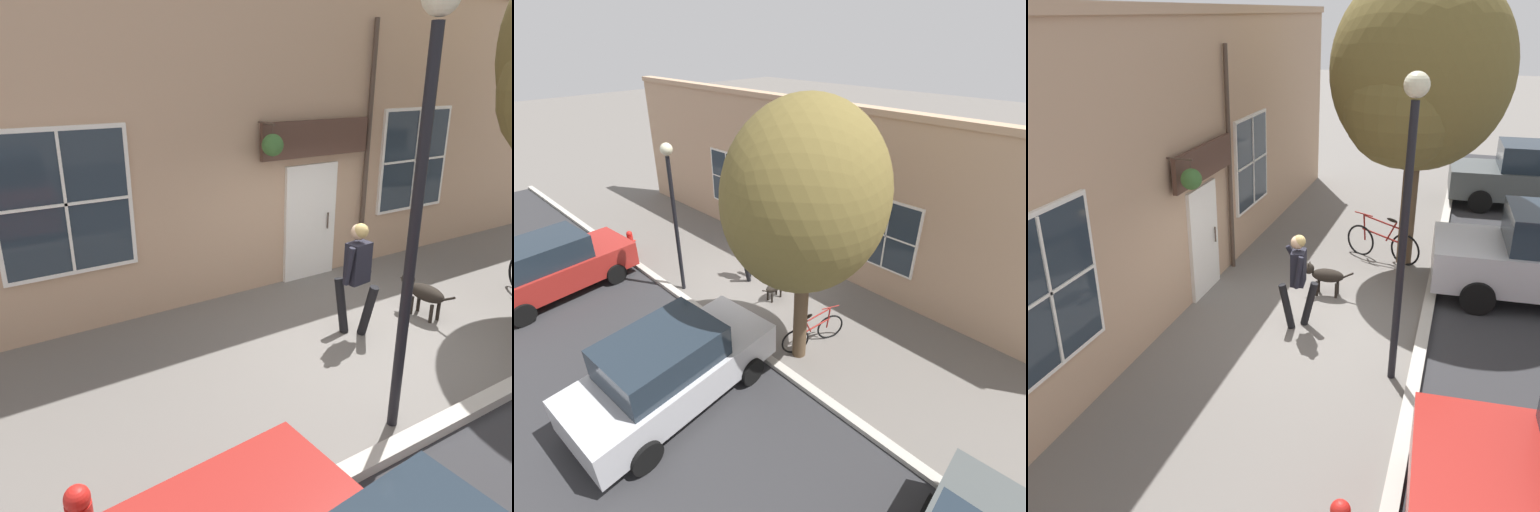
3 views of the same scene
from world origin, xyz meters
TOP-DOWN VIEW (x-y plane):
  - ground_plane at (0.00, 0.00)m, footprint 90.00×90.00m
  - curb_and_road at (5.85, 0.00)m, footprint 10.10×28.00m
  - storefront_facade at (-2.34, -0.00)m, footprint 0.95×18.00m
  - pedestrian_walking at (-0.10, -0.30)m, footprint 0.64×0.55m
  - dog_on_leash at (0.04, 1.00)m, footprint 1.02×0.31m
  - street_tree_by_curb at (1.26, 2.89)m, footprint 3.47×3.22m
  - leaning_bicycle at (0.82, 3.03)m, footprint 1.66×0.60m
  - parked_car_nearest_curb at (4.37, -3.77)m, footprint 4.41×2.16m
  - parked_car_mid_block at (4.15, 2.08)m, footprint 4.41×2.16m
  - street_lamp at (1.66, -1.30)m, footprint 0.32×0.32m
  - fire_hydrant at (1.60, -4.56)m, footprint 0.34×0.20m

SIDE VIEW (x-z plane):
  - ground_plane at x=0.00m, z-range 0.00..0.00m
  - curb_and_road at x=5.85m, z-range -0.04..0.08m
  - leaning_bicycle at x=0.82m, z-range -0.12..0.88m
  - fire_hydrant at x=1.60m, z-range 0.01..0.78m
  - dog_on_leash at x=0.04m, z-range 0.09..0.73m
  - parked_car_nearest_curb at x=4.37m, z-range 0.00..1.75m
  - parked_car_mid_block at x=4.15m, z-range 0.00..1.75m
  - pedestrian_walking at x=-0.10m, z-range 0.17..1.85m
  - storefront_facade at x=-2.34m, z-range 0.00..5.11m
  - street_lamp at x=1.66m, z-range 0.71..5.06m
  - street_tree_by_curb at x=1.26m, z-range 0.88..6.76m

